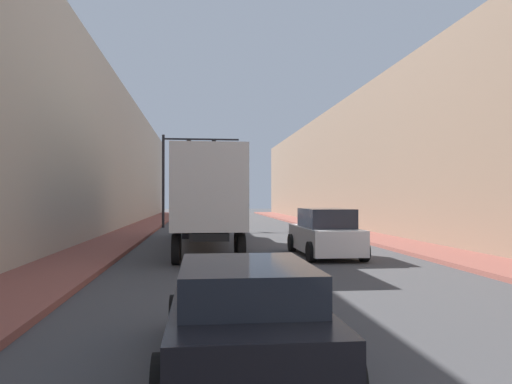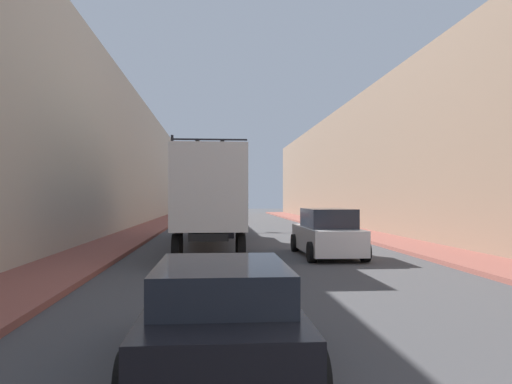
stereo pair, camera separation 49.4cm
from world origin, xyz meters
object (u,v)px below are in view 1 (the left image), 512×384
Objects in this scene: traffic_signal_gantry at (180,164)px; sedan_car at (244,315)px; suv_car at (325,234)px; semi_truck at (206,197)px.

sedan_car is at bearing -86.30° from traffic_signal_gantry.
sedan_car is 30.75m from traffic_signal_gantry.
semi_truck is at bearing 137.02° from suv_car.
traffic_signal_gantry is at bearing 96.56° from semi_truck.
traffic_signal_gantry is (-6.02, 18.73, 3.80)m from suv_car.
sedan_car is 12.38m from suv_car.
sedan_car is 0.63× the size of traffic_signal_gantry.
semi_truck is 2.10× the size of traffic_signal_gantry.
semi_truck is 3.35× the size of sedan_car.
traffic_signal_gantry reaches higher than suv_car.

